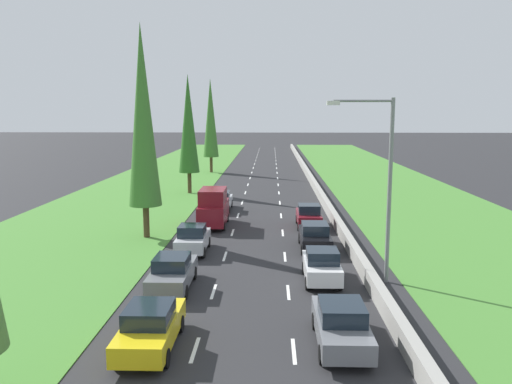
# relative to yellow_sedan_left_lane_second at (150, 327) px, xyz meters

# --- Properties ---
(ground_plane) EXTENTS (300.00, 300.00, 0.00)m
(ground_plane) POSITION_rel_yellow_sedan_left_lane_second_xyz_m (3.33, 44.92, -0.81)
(ground_plane) COLOR #28282B
(ground_plane) RESTS_ON ground
(grass_verge_left) EXTENTS (14.00, 140.00, 0.04)m
(grass_verge_left) POSITION_rel_yellow_sedan_left_lane_second_xyz_m (-9.32, 44.92, -0.79)
(grass_verge_left) COLOR #478433
(grass_verge_left) RESTS_ON ground
(grass_verge_right) EXTENTS (14.00, 140.00, 0.04)m
(grass_verge_right) POSITION_rel_yellow_sedan_left_lane_second_xyz_m (17.68, 44.92, -0.79)
(grass_verge_right) COLOR #478433
(grass_verge_right) RESTS_ON ground
(median_barrier) EXTENTS (0.44, 120.00, 0.85)m
(median_barrier) POSITION_rel_yellow_sedan_left_lane_second_xyz_m (9.03, 44.92, -0.39)
(median_barrier) COLOR #9E9B93
(median_barrier) RESTS_ON ground
(lane_markings) EXTENTS (3.64, 116.00, 0.01)m
(lane_markings) POSITION_rel_yellow_sedan_left_lane_second_xyz_m (3.33, 44.92, -0.81)
(lane_markings) COLOR white
(lane_markings) RESTS_ON ground
(yellow_sedan_left_lane_second) EXTENTS (1.82, 4.50, 1.64)m
(yellow_sedan_left_lane_second) POSITION_rel_yellow_sedan_left_lane_second_xyz_m (0.00, 0.00, 0.00)
(yellow_sedan_left_lane_second) COLOR yellow
(yellow_sedan_left_lane_second) RESTS_ON ground
(grey_sedan_right_lane) EXTENTS (1.82, 4.50, 1.64)m
(grey_sedan_right_lane) POSITION_rel_yellow_sedan_left_lane_second_xyz_m (6.79, 0.43, 0.00)
(grey_sedan_right_lane) COLOR slate
(grey_sedan_right_lane) RESTS_ON ground
(grey_sedan_left_lane) EXTENTS (1.82, 4.50, 1.64)m
(grey_sedan_left_lane) POSITION_rel_yellow_sedan_left_lane_second_xyz_m (-0.41, 6.31, 0.00)
(grey_sedan_left_lane) COLOR slate
(grey_sedan_left_lane) RESTS_ON ground
(white_hatchback_right_lane) EXTENTS (1.74, 3.90, 1.72)m
(white_hatchback_right_lane) POSITION_rel_yellow_sedan_left_lane_second_xyz_m (6.77, 7.48, 0.02)
(white_hatchback_right_lane) COLOR white
(white_hatchback_right_lane) RESTS_ON ground
(silver_hatchback_left_lane) EXTENTS (1.74, 3.90, 1.72)m
(silver_hatchback_left_lane) POSITION_rel_yellow_sedan_left_lane_second_xyz_m (-0.41, 12.72, 0.02)
(silver_hatchback_left_lane) COLOR silver
(silver_hatchback_left_lane) RESTS_ON ground
(black_sedan_right_lane) EXTENTS (1.82, 4.50, 1.64)m
(black_sedan_right_lane) POSITION_rel_yellow_sedan_left_lane_second_xyz_m (6.94, 13.71, 0.00)
(black_sedan_right_lane) COLOR black
(black_sedan_right_lane) RESTS_ON ground
(maroon_van_left_lane) EXTENTS (1.96, 4.90, 2.82)m
(maroon_van_left_lane) POSITION_rel_yellow_sedan_left_lane_second_xyz_m (0.03, 19.90, 0.59)
(maroon_van_left_lane) COLOR maroon
(maroon_van_left_lane) RESTS_ON ground
(maroon_hatchback_right_lane) EXTENTS (1.74, 3.90, 1.72)m
(maroon_hatchback_right_lane) POSITION_rel_yellow_sedan_left_lane_second_xyz_m (7.00, 19.79, 0.02)
(maroon_hatchback_right_lane) COLOR maroon
(maroon_hatchback_right_lane) RESTS_ON ground
(silver_sedan_left_lane) EXTENTS (1.82, 4.50, 1.64)m
(silver_sedan_left_lane) POSITION_rel_yellow_sedan_left_lane_second_xyz_m (-0.07, 26.24, 0.00)
(silver_sedan_left_lane) COLOR silver
(silver_sedan_left_lane) RESTS_ON ground
(poplar_tree_second) EXTENTS (2.15, 2.15, 14.00)m
(poplar_tree_second) POSITION_rel_yellow_sedan_left_lane_second_xyz_m (-4.07, 16.35, 7.24)
(poplar_tree_second) COLOR #4C3823
(poplar_tree_second) RESTS_ON ground
(poplar_tree_third) EXTENTS (2.10, 2.10, 12.12)m
(poplar_tree_third) POSITION_rel_yellow_sedan_left_lane_second_xyz_m (-4.15, 35.37, 6.30)
(poplar_tree_third) COLOR #4C3823
(poplar_tree_third) RESTS_ON ground
(poplar_tree_fourth) EXTENTS (2.12, 2.12, 12.87)m
(poplar_tree_fourth) POSITION_rel_yellow_sedan_left_lane_second_xyz_m (-4.06, 53.99, 6.67)
(poplar_tree_fourth) COLOR #4C3823
(poplar_tree_fourth) RESTS_ON ground
(street_light_mast) EXTENTS (3.20, 0.28, 9.00)m
(street_light_mast) POSITION_rel_yellow_sedan_left_lane_second_xyz_m (9.62, 7.58, 4.42)
(street_light_mast) COLOR gray
(street_light_mast) RESTS_ON ground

